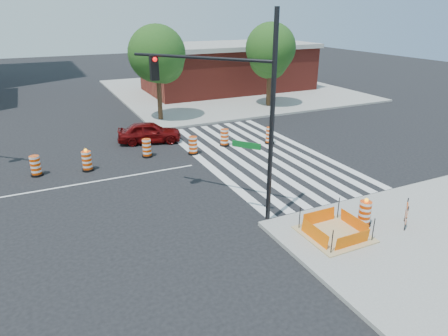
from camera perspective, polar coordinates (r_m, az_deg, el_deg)
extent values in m
plane|color=black|center=(20.05, -23.65, -2.79)|extent=(120.00, 120.00, 0.00)
cube|color=gray|center=(41.39, 0.65, 11.10)|extent=(22.00, 22.00, 0.15)
cube|color=silver|center=(21.49, -2.65, 0.72)|extent=(0.45, 13.50, 0.01)
cube|color=silver|center=(21.83, -0.47, 1.09)|extent=(0.45, 13.50, 0.01)
cube|color=silver|center=(22.20, 1.63, 1.44)|extent=(0.45, 13.50, 0.01)
cube|color=silver|center=(22.60, 3.66, 1.78)|extent=(0.45, 13.50, 0.01)
cube|color=silver|center=(23.03, 5.62, 2.10)|extent=(0.45, 13.50, 0.01)
cube|color=silver|center=(23.49, 7.51, 2.41)|extent=(0.45, 13.50, 0.01)
cube|color=silver|center=(23.97, 9.33, 2.71)|extent=(0.45, 13.50, 0.01)
cube|color=silver|center=(24.47, 11.07, 2.99)|extent=(0.45, 13.50, 0.01)
cube|color=silver|center=(20.05, -23.65, -2.78)|extent=(14.00, 0.12, 0.01)
cube|color=tan|center=(15.07, 15.47, -9.11)|extent=(2.20, 2.20, 0.05)
cube|color=#FF6705|center=(14.39, 17.89, -9.82)|extent=(1.44, 0.02, 0.55)
cube|color=#FF6705|center=(15.53, 13.42, -6.85)|extent=(1.44, 0.02, 0.55)
cube|color=#FF6705|center=(14.42, 12.80, -9.16)|extent=(0.02, 1.44, 0.55)
cube|color=#FF6705|center=(15.50, 18.12, -7.45)|extent=(0.02, 1.44, 0.55)
cylinder|color=black|center=(13.75, 15.17, -10.19)|extent=(0.04, 0.04, 0.90)
cylinder|color=black|center=(14.88, 20.55, -8.30)|extent=(0.04, 0.04, 0.90)
cylinder|color=black|center=(14.95, 10.75, -7.04)|extent=(0.04, 0.04, 0.90)
cylinder|color=black|center=(15.99, 16.02, -5.55)|extent=(0.04, 0.04, 0.90)
cube|color=maroon|center=(41.07, 0.66, 13.88)|extent=(16.00, 8.00, 4.20)
cube|color=gray|center=(40.82, 0.67, 17.08)|extent=(16.50, 8.50, 0.40)
imported|color=#590708|center=(25.11, -10.61, 5.05)|extent=(4.10, 2.48, 1.31)
cylinder|color=black|center=(14.24, 6.86, 6.40)|extent=(0.17, 0.17, 7.64)
cylinder|color=black|center=(15.00, -3.55, 15.47)|extent=(3.69, 4.53, 0.11)
cube|color=black|center=(16.12, -9.95, 13.92)|extent=(0.31, 0.27, 0.96)
sphere|color=#FF0C0C|center=(15.91, -9.84, 15.04)|extent=(0.17, 0.17, 0.17)
cube|color=#0C591E|center=(14.84, 3.20, 3.30)|extent=(0.75, 0.92, 0.24)
cylinder|color=black|center=(16.05, 19.25, -7.48)|extent=(0.56, 0.56, 0.09)
cylinder|color=#DD4004|center=(15.83, 19.46, -6.01)|extent=(0.45, 0.45, 0.88)
sphere|color=#FF990C|center=(15.61, 19.69, -4.34)|extent=(0.15, 0.15, 0.15)
cube|color=#DD4004|center=(16.25, 24.71, -5.39)|extent=(0.65, 0.58, 0.28)
cube|color=#DD4004|center=(16.39, 24.54, -6.37)|extent=(0.65, 0.58, 0.22)
cylinder|color=black|center=(16.00, 24.60, -6.59)|extent=(0.04, 0.04, 0.98)
cylinder|color=black|center=(16.67, 24.60, -5.45)|extent=(0.04, 0.04, 0.98)
cylinder|color=#382314|center=(29.69, -9.24, 10.66)|extent=(0.34, 0.34, 4.29)
sphere|color=#134214|center=(29.30, -9.57, 15.80)|extent=(4.02, 4.02, 4.02)
sphere|color=#134214|center=(29.83, -8.66, 14.65)|extent=(2.95, 2.95, 2.95)
sphere|color=#134214|center=(29.03, -10.22, 14.90)|extent=(2.68, 2.68, 2.68)
cylinder|color=#382314|center=(34.47, 6.35, 11.68)|extent=(0.28, 0.28, 3.53)
sphere|color=#134214|center=(34.16, 6.50, 15.32)|extent=(3.31, 3.31, 3.31)
sphere|color=#134214|center=(34.68, 6.87, 14.48)|extent=(2.43, 2.43, 2.43)
sphere|color=#134214|center=(33.86, 6.11, 14.72)|extent=(2.21, 2.21, 2.21)
cylinder|color=#382314|center=(33.91, 6.48, 12.15)|extent=(0.33, 0.33, 4.29)
sphere|color=#134214|center=(33.58, 6.68, 16.67)|extent=(4.02, 4.02, 4.02)
sphere|color=#134214|center=(34.17, 7.11, 15.61)|extent=(2.95, 2.95, 2.95)
sphere|color=#134214|center=(33.23, 6.22, 15.94)|extent=(2.68, 2.68, 2.68)
cylinder|color=black|center=(21.93, -25.13, -0.85)|extent=(0.60, 0.60, 0.10)
cylinder|color=#DD4004|center=(21.76, -25.33, 0.37)|extent=(0.48, 0.48, 0.95)
cylinder|color=black|center=(21.63, -18.84, -0.20)|extent=(0.60, 0.60, 0.10)
cylinder|color=#DD4004|center=(21.46, -19.00, 1.03)|extent=(0.48, 0.48, 0.95)
sphere|color=#FF990C|center=(21.28, -19.18, 2.42)|extent=(0.16, 0.16, 0.16)
cylinder|color=black|center=(22.81, -10.88, 1.73)|extent=(0.60, 0.60, 0.10)
cylinder|color=#DD4004|center=(22.65, -10.97, 2.92)|extent=(0.48, 0.48, 0.95)
cylinder|color=black|center=(22.89, -4.41, 2.13)|extent=(0.60, 0.60, 0.10)
cylinder|color=#DD4004|center=(22.73, -4.45, 3.32)|extent=(0.48, 0.48, 0.95)
cylinder|color=black|center=(24.25, 0.07, 3.34)|extent=(0.60, 0.60, 0.10)
cylinder|color=#DD4004|center=(24.10, 0.07, 4.47)|extent=(0.48, 0.48, 0.95)
cylinder|color=black|center=(24.80, 6.50, 3.61)|extent=(0.60, 0.60, 0.10)
cylinder|color=#DD4004|center=(24.65, 6.55, 4.72)|extent=(0.48, 0.48, 0.95)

